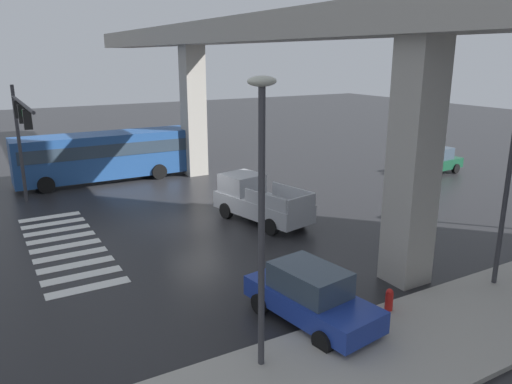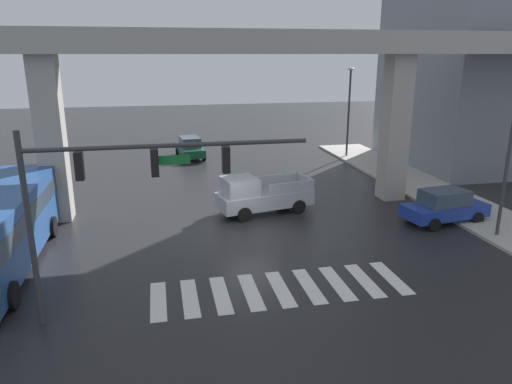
# 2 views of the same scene
# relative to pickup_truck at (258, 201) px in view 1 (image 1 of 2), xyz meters

# --- Properties ---
(ground_plane) EXTENTS (120.00, 120.00, 0.00)m
(ground_plane) POSITION_rel_pickup_truck_xyz_m (-1.08, -2.74, -0.99)
(ground_plane) COLOR #232326
(crosswalk_stripes) EXTENTS (9.35, 2.80, 0.01)m
(crosswalk_stripes) POSITION_rel_pickup_truck_xyz_m (-1.08, -8.60, -0.98)
(crosswalk_stripes) COLOR silver
(crosswalk_stripes) RESTS_ON ground
(elevated_overpass) EXTENTS (53.18, 2.36, 9.47)m
(elevated_overpass) POSITION_rel_pickup_truck_xyz_m (-1.08, 1.20, 7.14)
(elevated_overpass) COLOR #ADA89E
(elevated_overpass) RESTS_ON ground
(sidewalk_east) EXTENTS (4.00, 36.00, 0.15)m
(sidewalk_east) POSITION_rel_pickup_truck_xyz_m (11.31, -0.74, -0.91)
(sidewalk_east) COLOR #ADA89E
(sidewalk_east) RESTS_ON ground
(pickup_truck) EXTENTS (5.39, 2.93, 2.08)m
(pickup_truck) POSITION_rel_pickup_truck_xyz_m (0.00, 0.00, 0.00)
(pickup_truck) COLOR #A8AAAF
(pickup_truck) RESTS_ON ground
(city_bus) EXTENTS (2.82, 10.81, 2.99)m
(city_bus) POSITION_rel_pickup_truck_xyz_m (-11.52, -4.33, 0.73)
(city_bus) COLOR #234C8C
(city_bus) RESTS_ON ground
(sedan_dark_green) EXTENTS (2.30, 4.46, 1.72)m
(sedan_dark_green) POSITION_rel_pickup_truck_xyz_m (-2.61, 15.04, -0.14)
(sedan_dark_green) COLOR #14472D
(sedan_dark_green) RESTS_ON ground
(sedan_blue) EXTENTS (4.51, 2.41, 1.72)m
(sedan_blue) POSITION_rel_pickup_truck_xyz_m (8.87, -3.34, -0.14)
(sedan_blue) COLOR #1E3899
(sedan_blue) RESTS_ON ground
(traffic_signal_mast) EXTENTS (8.69, 0.32, 6.20)m
(traffic_signal_mast) POSITION_rel_pickup_truck_xyz_m (-6.44, -9.28, 3.57)
(traffic_signal_mast) COLOR #38383D
(traffic_signal_mast) RESTS_ON ground
(street_lamp_near_corner) EXTENTS (0.44, 0.70, 7.24)m
(street_lamp_near_corner) POSITION_rel_pickup_truck_xyz_m (10.11, -5.76, 3.57)
(street_lamp_near_corner) COLOR #38383D
(street_lamp_near_corner) RESTS_ON ground
(street_lamp_mid_block) EXTENTS (0.44, 0.70, 7.24)m
(street_lamp_mid_block) POSITION_rel_pickup_truck_xyz_m (10.11, 3.49, 3.57)
(street_lamp_mid_block) COLOR #38383D
(street_lamp_mid_block) RESTS_ON ground
(fire_hydrant) EXTENTS (0.24, 0.24, 0.85)m
(fire_hydrant) POSITION_rel_pickup_truck_xyz_m (9.71, -1.01, -0.56)
(fire_hydrant) COLOR red
(fire_hydrant) RESTS_ON ground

